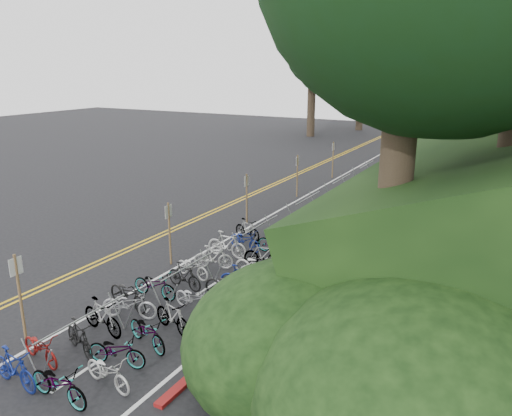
% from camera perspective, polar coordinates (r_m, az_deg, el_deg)
% --- Properties ---
extents(ground, '(120.00, 120.00, 0.00)m').
position_cam_1_polar(ground, '(17.18, -21.83, -11.17)').
color(ground, black).
rests_on(ground, ground).
extents(road_markings, '(7.47, 80.00, 0.01)m').
position_cam_1_polar(road_markings, '(23.90, -2.07, -2.34)').
color(road_markings, gold).
rests_on(road_markings, ground).
extents(red_curb, '(0.25, 28.00, 0.10)m').
position_cam_1_polar(red_curb, '(23.58, 11.01, -2.78)').
color(red_curb, maroon).
rests_on(red_curb, ground).
extents(bike_rack_front, '(1.10, 3.12, 1.09)m').
position_cam_1_polar(bike_rack_front, '(14.41, -19.09, -12.66)').
color(bike_rack_front, gray).
rests_on(bike_rack_front, ground).
extents(bike_racks_rest, '(1.14, 23.00, 1.17)m').
position_cam_1_polar(bike_racks_rest, '(25.12, 5.96, 0.52)').
color(bike_racks_rest, gray).
rests_on(bike_racks_rest, ground).
extents(signpost_near, '(0.08, 0.40, 2.57)m').
position_cam_1_polar(signpost_near, '(15.48, -25.43, -8.62)').
color(signpost_near, brown).
rests_on(signpost_near, ground).
extents(signposts_rest, '(0.08, 18.40, 2.50)m').
position_cam_1_polar(signposts_rest, '(26.83, 2.11, 2.86)').
color(signposts_rest, brown).
rests_on(signposts_rest, ground).
extents(bike_front, '(1.03, 1.97, 0.98)m').
position_cam_1_polar(bike_front, '(16.65, -14.41, -9.48)').
color(bike_front, black).
rests_on(bike_front, ground).
extents(bike_valet, '(3.30, 13.65, 1.09)m').
position_cam_1_polar(bike_valet, '(16.82, -7.62, -8.89)').
color(bike_valet, navy).
rests_on(bike_valet, ground).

